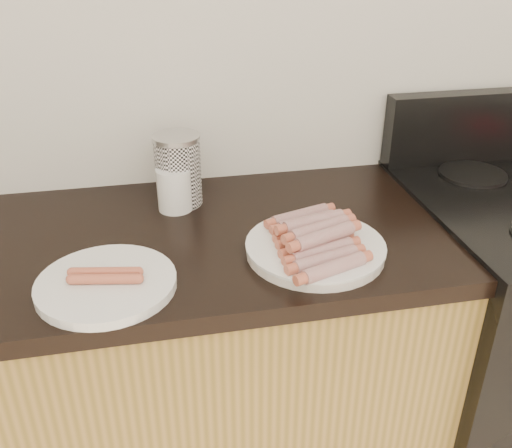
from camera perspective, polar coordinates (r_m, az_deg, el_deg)
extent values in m
cube|color=silver|center=(1.48, -1.45, 19.23)|extent=(4.00, 0.04, 2.60)
cube|color=black|center=(1.82, 24.18, 9.12)|extent=(0.76, 0.06, 0.20)
cylinder|color=black|center=(1.67, 20.85, 4.69)|extent=(0.18, 0.18, 0.01)
cylinder|color=white|center=(1.22, 5.94, -2.57)|extent=(0.38, 0.38, 0.02)
cylinder|color=white|center=(1.15, -14.74, -5.82)|extent=(0.32, 0.32, 0.02)
cylinder|color=maroon|center=(1.12, 7.64, -4.36)|extent=(0.14, 0.07, 0.03)
cylinder|color=maroon|center=(1.15, 7.14, -3.52)|extent=(0.14, 0.07, 0.03)
cylinder|color=maroon|center=(1.17, 6.67, -2.71)|extent=(0.14, 0.07, 0.03)
cylinder|color=maroon|center=(1.20, 6.21, -1.94)|extent=(0.14, 0.07, 0.03)
cylinder|color=maroon|center=(1.22, 5.78, -1.20)|extent=(0.14, 0.07, 0.03)
cylinder|color=maroon|center=(1.25, 5.36, -0.49)|extent=(0.14, 0.07, 0.03)
cylinder|color=maroon|center=(1.28, 4.96, 0.19)|extent=(0.14, 0.07, 0.03)
cylinder|color=maroon|center=(1.30, 4.58, 0.84)|extent=(0.14, 0.07, 0.03)
cylinder|color=maroon|center=(1.17, 6.50, -1.25)|extent=(0.14, 0.07, 0.03)
cylinder|color=maroon|center=(1.20, 6.05, -0.51)|extent=(0.14, 0.07, 0.03)
cylinder|color=maroon|center=(1.22, 5.62, 0.19)|extent=(0.14, 0.07, 0.03)
cylinder|color=#CC7949|center=(1.12, -14.88, -5.34)|extent=(0.13, 0.04, 0.02)
cylinder|color=#CC7949|center=(1.14, -14.84, -4.66)|extent=(0.13, 0.04, 0.02)
cylinder|color=white|center=(1.42, -7.77, 5.17)|extent=(0.11, 0.11, 0.17)
cylinder|color=silver|center=(1.38, -8.01, 8.57)|extent=(0.12, 0.12, 0.01)
cylinder|color=silver|center=(1.40, -8.14, 3.48)|extent=(0.11, 0.11, 0.11)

